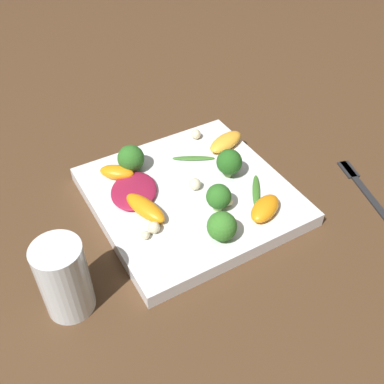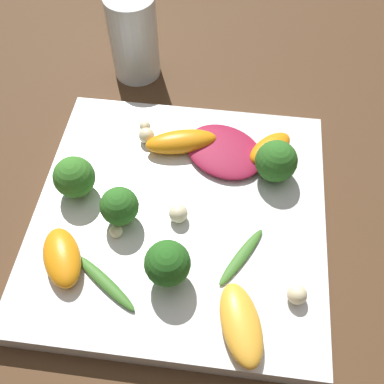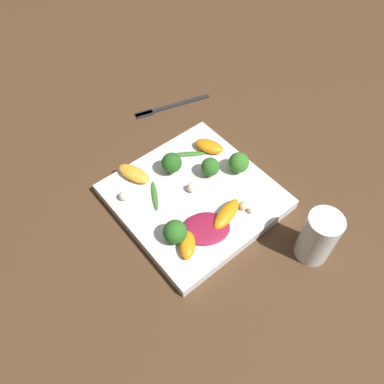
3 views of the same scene
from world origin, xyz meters
name	(u,v)px [view 3 (image 3 of 3)]	position (x,y,z in m)	size (l,w,h in m)	color
ground_plane	(194,200)	(0.00, 0.00, 0.00)	(2.40, 2.40, 0.00)	#4C331E
plate	(194,196)	(0.00, 0.00, 0.01)	(0.29, 0.29, 0.02)	white
drinking_glass	(318,237)	(-0.23, -0.09, 0.05)	(0.06, 0.06, 0.11)	white
fork	(165,107)	(0.26, -0.12, 0.00)	(0.07, 0.19, 0.01)	#262628
radicchio_leaf_0	(206,228)	(-0.08, 0.04, 0.03)	(0.11, 0.11, 0.01)	maroon
orange_segment_0	(134,174)	(0.11, 0.07, 0.03)	(0.08, 0.05, 0.02)	#FCAD33
orange_segment_1	(187,245)	(-0.09, 0.09, 0.03)	(0.06, 0.06, 0.02)	orange
orange_segment_2	(209,146)	(0.07, -0.10, 0.03)	(0.07, 0.06, 0.02)	orange
orange_segment_3	(226,214)	(-0.08, -0.01, 0.03)	(0.05, 0.08, 0.02)	orange
broccoli_floret_0	(210,167)	(0.02, -0.06, 0.05)	(0.04, 0.04, 0.04)	#84AD5B
broccoli_floret_1	(175,232)	(-0.06, 0.09, 0.05)	(0.04, 0.04, 0.05)	#84AD5B
broccoli_floret_2	(239,163)	(-0.01, -0.11, 0.05)	(0.04, 0.04, 0.05)	#7A9E51
broccoli_floret_3	(172,163)	(0.07, 0.00, 0.05)	(0.04, 0.04, 0.05)	#7A9E51
arugula_sprig_0	(189,154)	(0.09, -0.06, 0.03)	(0.05, 0.07, 0.01)	#3D7528
arugula_sprig_1	(155,195)	(0.04, 0.07, 0.03)	(0.07, 0.05, 0.00)	#3D7528
macadamia_nut_0	(244,205)	(-0.09, -0.05, 0.03)	(0.02, 0.02, 0.02)	beige
macadamia_nut_1	(191,188)	(0.01, 0.00, 0.03)	(0.02, 0.02, 0.02)	beige
macadamia_nut_2	(123,196)	(0.08, 0.12, 0.03)	(0.02, 0.02, 0.02)	beige
macadamia_nut_3	(205,167)	(0.03, -0.06, 0.03)	(0.01, 0.01, 0.01)	beige
macadamia_nut_4	(251,210)	(-0.10, -0.05, 0.03)	(0.01, 0.01, 0.01)	beige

